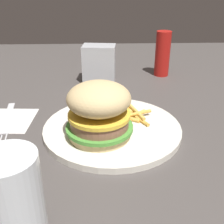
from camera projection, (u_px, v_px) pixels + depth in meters
name	position (u px, v px, depth m)	size (l,w,h in m)	color
ground_plane	(113.00, 137.00, 0.53)	(1.60, 1.60, 0.00)	#47423F
plate	(112.00, 128.00, 0.54)	(0.27, 0.27, 0.01)	silver
sandwich	(99.00, 110.00, 0.49)	(0.12, 0.12, 0.10)	tan
fries_pile	(128.00, 114.00, 0.58)	(0.10, 0.10, 0.01)	gold
napkin	(7.00, 120.00, 0.59)	(0.11, 0.11, 0.00)	white
fork	(6.00, 119.00, 0.58)	(0.04, 0.17, 0.00)	silver
drink_glass	(14.00, 204.00, 0.30)	(0.07, 0.07, 0.11)	silver
napkin_dispenser	(99.00, 64.00, 0.78)	(0.09, 0.06, 0.10)	#B7BABF
ketchup_bottle	(163.00, 54.00, 0.82)	(0.04, 0.04, 0.13)	#B21914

